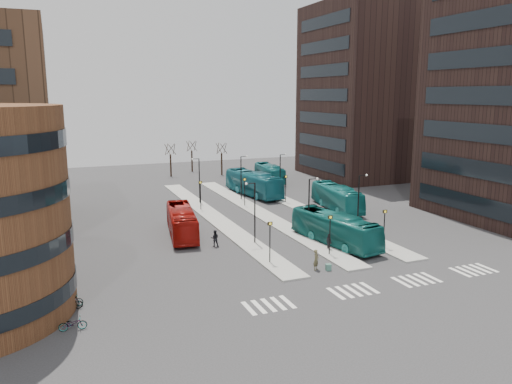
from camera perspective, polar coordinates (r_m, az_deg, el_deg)
name	(u,v)px	position (r m, az deg, el deg)	size (l,w,h in m)	color
ground	(397,309)	(36.89, 15.82, -12.77)	(160.00, 160.00, 0.00)	#2B2B2D
island_left	(213,217)	(60.68, -4.91, -2.81)	(2.50, 45.00, 0.15)	#979791
island_mid	(259,212)	(62.65, 0.34, -2.32)	(2.50, 45.00, 0.15)	#979791
island_right	(302,208)	(65.12, 5.22, -1.85)	(2.50, 45.00, 0.15)	#979791
suitcase	(328,267)	(43.09, 8.27, -8.51)	(0.44, 0.35, 0.55)	navy
red_bus	(182,222)	(53.05, -8.50, -3.37)	(2.50, 10.70, 2.98)	#9D110C
teal_bus_a	(335,229)	(50.13, 9.01, -4.16)	(2.62, 11.21, 3.12)	#125E5A
teal_bus_b	(253,183)	(73.17, -0.31, 0.98)	(2.94, 12.58, 3.50)	#166270
teal_bus_c	(337,197)	(65.25, 9.20, -0.59)	(2.62, 11.18, 3.12)	#16706F
teal_bus_d	(269,173)	(84.58, 1.55, 2.17)	(2.46, 10.50, 2.92)	#166A6F
traveller	(316,260)	(42.89, 6.89, -7.70)	(0.65, 0.43, 1.78)	brown
commuter_a	(215,238)	(49.06, -4.73, -5.29)	(0.81, 0.63, 1.66)	black
commuter_b	(329,242)	(48.23, 8.33, -5.70)	(0.94, 0.39, 1.61)	black
commuter_c	(330,237)	(49.88, 8.40, -5.11)	(1.06, 0.61, 1.63)	black
bicycle_near	(73,324)	(34.53, -20.22, -13.94)	(0.60, 1.72, 0.90)	gray
bicycle_mid	(71,303)	(37.54, -20.42, -11.84)	(0.45, 1.59, 0.95)	gray
bicycle_far	(70,301)	(38.06, -20.45, -11.57)	(0.59, 1.71, 0.90)	gray
crosswalk_stripes	(383,285)	(40.80, 14.32, -10.31)	(22.35, 2.40, 0.01)	silver
tower_far	(371,92)	(93.05, 13.05, 11.08)	(20.12, 20.00, 30.00)	black
sign_poles	(280,206)	(55.72, 2.71, -1.58)	(12.45, 22.12, 3.65)	black
lamp_posts	(270,187)	(60.37, 1.62, 0.55)	(14.04, 20.24, 6.12)	black
bare_trees	(195,160)	(92.91, -7.01, 3.69)	(10.97, 8.14, 5.90)	black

